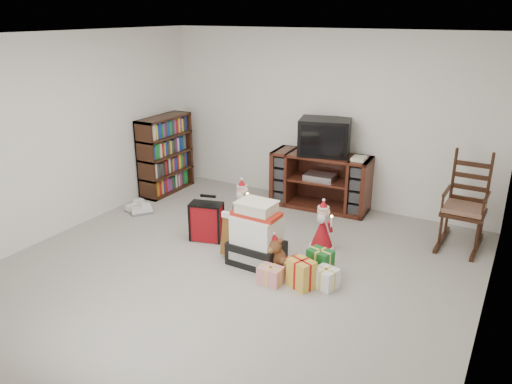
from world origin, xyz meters
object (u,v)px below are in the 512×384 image
red_suitcase (207,222)px  crt_television (324,137)px  gift_cluster (304,272)px  gift_pile (257,237)px  sneaker_pair (139,209)px  santa_figurine (322,230)px  teddy_bear (275,256)px  rocking_chair (464,213)px  bookshelf (166,156)px  mrs_claus_figurine (242,207)px  tv_stand (320,181)px

red_suitcase → crt_television: 2.09m
red_suitcase → gift_cluster: size_ratio=0.74×
gift_pile → sneaker_pair: (-2.23, 0.51, -0.27)m
santa_figurine → teddy_bear: bearing=-108.2°
santa_figurine → sneaker_pair: (-2.73, -0.21, -0.19)m
rocking_chair → gift_cluster: bearing=-124.2°
teddy_bear → gift_pile: bearing=169.8°
bookshelf → rocking_chair: (4.39, 0.25, -0.17)m
bookshelf → rocking_chair: bearing=3.3°
teddy_bear → mrs_claus_figurine: bearing=136.5°
bookshelf → gift_cluster: 3.48m
bookshelf → crt_television: (2.42, 0.54, 0.48)m
teddy_bear → gift_cluster: size_ratio=0.51×
bookshelf → teddy_bear: (2.69, -1.48, -0.40)m
red_suitcase → santa_figurine: 1.43m
tv_stand → gift_pile: (0.04, -1.97, -0.08)m
bookshelf → rocking_chair: rocking_chair is taller
bookshelf → santa_figurine: bearing=-13.7°
tv_stand → sneaker_pair: bearing=-149.8°
bookshelf → mrs_claus_figurine: bearing=-18.0°
tv_stand → gift_cluster: bearing=-75.3°
tv_stand → rocking_chair: bearing=-11.5°
tv_stand → gift_pile: bearing=-92.2°
tv_stand → red_suitcase: (-0.80, -1.74, -0.15)m
tv_stand → rocking_chair: (1.99, -0.28, 0.01)m
rocking_chair → gift_cluster: 2.25m
gift_cluster → bookshelf: bearing=153.2°
gift_pile → bookshelf: bearing=151.3°
crt_television → sneaker_pair: bearing=-161.2°
teddy_bear → sneaker_pair: size_ratio=0.95×
rocking_chair → mrs_claus_figurine: (-2.66, -0.81, -0.16)m
tv_stand → gift_cluster: 2.22m
gift_cluster → crt_television: 2.39m
gift_pile → sneaker_pair: gift_pile is taller
mrs_claus_figurine → rocking_chair: bearing=17.0°
gift_cluster → santa_figurine: bearing=99.4°
crt_television → santa_figurine: bearing=-82.2°
sneaker_pair → rocking_chair: bearing=36.8°
red_suitcase → santa_figurine: (1.35, 0.49, -0.01)m
teddy_bear → gift_cluster: bearing=-11.1°
sneaker_pair → crt_television: crt_television is taller
red_suitcase → gift_pile: bearing=-30.8°
gift_pile → mrs_claus_figurine: 1.13m
santa_figurine → sneaker_pair: santa_figurine is taller
gift_pile → red_suitcase: size_ratio=1.27×
gift_cluster → crt_television: bearing=107.5°
bookshelf → mrs_claus_figurine: (1.73, -0.56, -0.33)m
gift_pile → gift_cluster: (0.64, -0.12, -0.21)m
rocking_chair → red_suitcase: (-2.79, -1.46, -0.16)m
red_suitcase → tv_stand: bearing=49.7°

